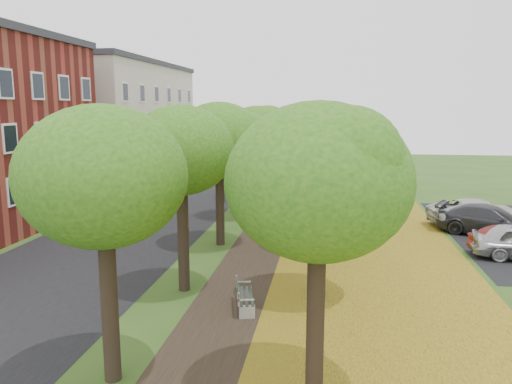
% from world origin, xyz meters
% --- Properties ---
extents(street_asphalt, '(8.00, 70.00, 0.01)m').
position_xyz_m(street_asphalt, '(-7.50, 15.00, 0.00)').
color(street_asphalt, black).
rests_on(street_asphalt, ground).
extents(footpath, '(3.20, 70.00, 0.01)m').
position_xyz_m(footpath, '(0.00, 15.00, 0.00)').
color(footpath, black).
rests_on(footpath, ground).
extents(leaf_verge, '(7.50, 70.00, 0.01)m').
position_xyz_m(leaf_verge, '(5.00, 15.00, 0.01)').
color(leaf_verge, '#A78F1E').
rests_on(leaf_verge, ground).
extents(tree_row_west, '(4.03, 34.03, 6.49)m').
position_xyz_m(tree_row_west, '(-2.20, 15.00, 4.75)').
color(tree_row_west, black).
rests_on(tree_row_west, ground).
extents(tree_row_east, '(4.03, 34.03, 6.49)m').
position_xyz_m(tree_row_east, '(2.60, 15.00, 4.75)').
color(tree_row_east, black).
rests_on(tree_row_east, ground).
extents(building_cream, '(10.30, 20.30, 10.40)m').
position_xyz_m(building_cream, '(-17.00, 33.00, 5.21)').
color(building_cream, beige).
rests_on(building_cream, ground).
extents(bench, '(0.89, 1.83, 0.83)m').
position_xyz_m(bench, '(0.19, 4.65, 0.43)').
color(bench, '#263029').
rests_on(bench, ground).
extents(car_grey, '(5.58, 4.05, 1.50)m').
position_xyz_m(car_grey, '(11.00, 15.71, 0.75)').
color(car_grey, '#303035').
rests_on(car_grey, ground).
extents(car_white, '(5.85, 3.39, 1.53)m').
position_xyz_m(car_white, '(11.00, 17.35, 0.77)').
color(car_white, silver).
rests_on(car_white, ground).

